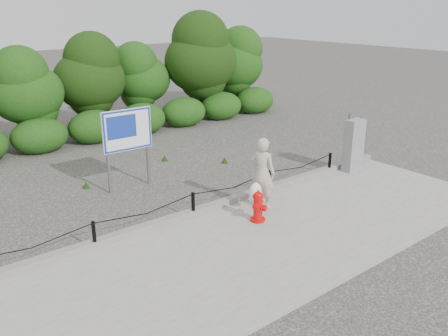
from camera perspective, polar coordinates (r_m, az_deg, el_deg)
ground at (r=11.47m, az=-3.69°, el=-6.11°), size 90.00×90.00×0.00m
sidewalk at (r=10.05m, az=2.96°, el=-9.74°), size 14.00×4.00×0.08m
curb at (r=11.45m, az=-3.85°, el=-5.35°), size 14.00×0.22×0.14m
chain_barrier at (r=11.29m, az=-3.74°, el=-4.02°), size 10.06×0.06×0.60m
treeline at (r=18.62m, az=-19.96°, el=10.42°), size 20.26×3.64×4.49m
fire_hydrant at (r=11.05m, az=4.14°, el=-4.64°), size 0.46×0.46×0.76m
pedestrian at (r=11.61m, az=4.58°, el=-0.73°), size 0.84×0.77×1.79m
utility_cabinet at (r=14.73m, az=15.29°, el=2.65°), size 0.60×0.42×1.73m
advertising_sign at (r=13.00m, az=-11.57°, el=4.08°), size 1.41×0.16×2.25m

